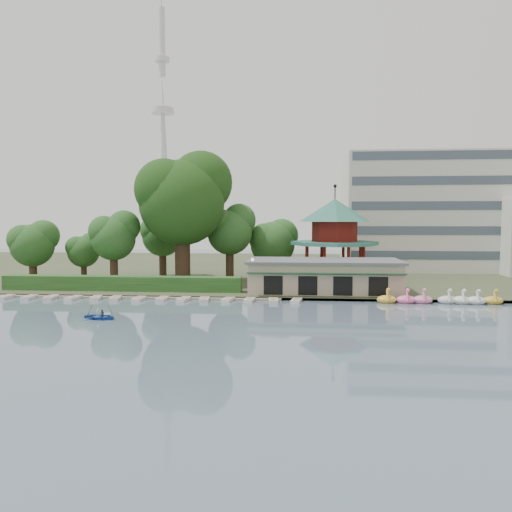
# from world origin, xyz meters

# --- Properties ---
(ground_plane) EXTENTS (220.00, 220.00, 0.00)m
(ground_plane) POSITION_xyz_m (0.00, 0.00, 0.00)
(ground_plane) COLOR slate
(ground_plane) RESTS_ON ground
(shore) EXTENTS (220.00, 70.00, 0.40)m
(shore) POSITION_xyz_m (0.00, 52.00, 0.20)
(shore) COLOR #424930
(shore) RESTS_ON ground
(embankment) EXTENTS (220.00, 0.60, 0.30)m
(embankment) POSITION_xyz_m (0.00, 17.30, 0.15)
(embankment) COLOR gray
(embankment) RESTS_ON ground
(dock) EXTENTS (34.00, 1.60, 0.24)m
(dock) POSITION_xyz_m (-12.00, 17.20, 0.12)
(dock) COLOR gray
(dock) RESTS_ON ground
(boathouse) EXTENTS (18.60, 9.39, 3.90)m
(boathouse) POSITION_xyz_m (10.00, 21.97, 2.37)
(boathouse) COLOR tan
(boathouse) RESTS_ON shore
(pavilion) EXTENTS (12.40, 12.40, 13.50)m
(pavilion) POSITION_xyz_m (12.00, 32.00, 7.48)
(pavilion) COLOR tan
(pavilion) RESTS_ON shore
(office_building) EXTENTS (38.00, 18.00, 20.00)m
(office_building) POSITION_xyz_m (32.67, 49.00, 9.73)
(office_building) COLOR silver
(office_building) RESTS_ON shore
(broadcast_tower) EXTENTS (8.00, 8.00, 96.00)m
(broadcast_tower) POSITION_xyz_m (-42.00, 140.00, 33.98)
(broadcast_tower) COLOR silver
(broadcast_tower) RESTS_ON ground
(hedge) EXTENTS (30.00, 2.00, 1.80)m
(hedge) POSITION_xyz_m (-15.00, 20.50, 1.30)
(hedge) COLOR #2B5A24
(hedge) RESTS_ON shore
(lamp_post) EXTENTS (0.36, 0.36, 4.28)m
(lamp_post) POSITION_xyz_m (1.50, 19.00, 3.34)
(lamp_post) COLOR black
(lamp_post) RESTS_ON shore
(big_tree) EXTENTS (12.85, 11.97, 18.32)m
(big_tree) POSITION_xyz_m (-8.84, 28.19, 12.41)
(big_tree) COLOR #3A281C
(big_tree) RESTS_ON shore
(small_trees) EXTENTS (39.99, 16.51, 11.11)m
(small_trees) POSITION_xyz_m (-11.50, 31.91, 6.67)
(small_trees) COLOR #3A281C
(small_trees) RESTS_ON shore
(swan_boats) EXTENTS (17.66, 2.16, 1.92)m
(swan_boats) POSITION_xyz_m (23.85, 16.54, 0.40)
(swan_boats) COLOR yellow
(swan_boats) RESTS_ON ground
(moored_rowboats) EXTENTS (35.06, 2.79, 0.36)m
(moored_rowboats) POSITION_xyz_m (-10.06, 15.83, 0.18)
(moored_rowboats) COLOR silver
(moored_rowboats) RESTS_ON ground
(rowboat_with_passengers) EXTENTS (4.90, 4.01, 2.01)m
(rowboat_with_passengers) POSITION_xyz_m (-11.48, 5.09, 0.45)
(rowboat_with_passengers) COLOR #2D5AB5
(rowboat_with_passengers) RESTS_ON ground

